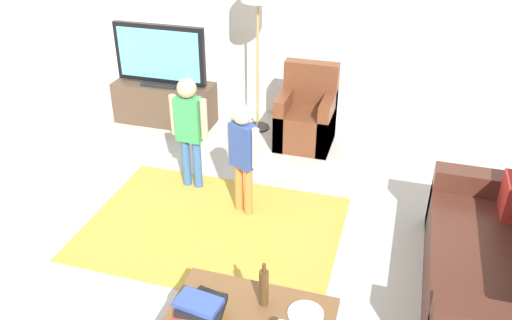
# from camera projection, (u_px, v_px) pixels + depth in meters

# --- Properties ---
(ground) EXTENTS (7.80, 7.80, 0.00)m
(ground) POSITION_uv_depth(u_px,v_px,m) (234.00, 267.00, 4.23)
(ground) COLOR #B2ADA3
(wall_back) EXTENTS (6.00, 0.12, 2.70)m
(wall_back) POSITION_uv_depth(u_px,v_px,m) (317.00, 7.00, 6.06)
(wall_back) COLOR silver
(wall_back) RESTS_ON ground
(area_rug) EXTENTS (2.20, 1.60, 0.01)m
(area_rug) POSITION_uv_depth(u_px,v_px,m) (213.00, 227.00, 4.67)
(area_rug) COLOR #B28C33
(area_rug) RESTS_ON ground
(tv_stand) EXTENTS (1.20, 0.44, 0.50)m
(tv_stand) POSITION_uv_depth(u_px,v_px,m) (165.00, 103.00, 6.44)
(tv_stand) COLOR #4C3828
(tv_stand) RESTS_ON ground
(tv) EXTENTS (1.10, 0.28, 0.71)m
(tv) POSITION_uv_depth(u_px,v_px,m) (160.00, 56.00, 6.12)
(tv) COLOR black
(tv) RESTS_ON tv_stand
(couch) EXTENTS (0.80, 1.80, 0.86)m
(couch) POSITION_uv_depth(u_px,v_px,m) (499.00, 268.00, 3.79)
(couch) COLOR #472319
(couch) RESTS_ON ground
(armchair) EXTENTS (0.60, 0.60, 0.90)m
(armchair) POSITION_uv_depth(u_px,v_px,m) (307.00, 118.00, 5.94)
(armchair) COLOR brown
(armchair) RESTS_ON ground
(child_near_tv) EXTENTS (0.38, 0.18, 1.12)m
(child_near_tv) POSITION_uv_depth(u_px,v_px,m) (189.00, 124.00, 4.95)
(child_near_tv) COLOR #33598C
(child_near_tv) RESTS_ON ground
(child_center) EXTENTS (0.33, 0.21, 1.06)m
(child_center) POSITION_uv_depth(u_px,v_px,m) (243.00, 150.00, 4.59)
(child_center) COLOR orange
(child_center) RESTS_ON ground
(book_stack) EXTENTS (0.32, 0.24, 0.16)m
(book_stack) POSITION_uv_depth(u_px,v_px,m) (199.00, 309.00, 3.15)
(book_stack) COLOR yellow
(book_stack) RESTS_ON coffee_table
(bottle) EXTENTS (0.06, 0.06, 0.32)m
(bottle) POSITION_uv_depth(u_px,v_px,m) (264.00, 287.00, 3.24)
(bottle) COLOR #4C3319
(bottle) RESTS_ON coffee_table
(tv_remote) EXTENTS (0.18, 0.08, 0.02)m
(tv_remote) POSITION_uv_depth(u_px,v_px,m) (210.00, 293.00, 3.37)
(tv_remote) COLOR black
(tv_remote) RESTS_ON coffee_table
(plate) EXTENTS (0.22, 0.22, 0.02)m
(plate) POSITION_uv_depth(u_px,v_px,m) (306.00, 314.00, 3.22)
(plate) COLOR white
(plate) RESTS_ON coffee_table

